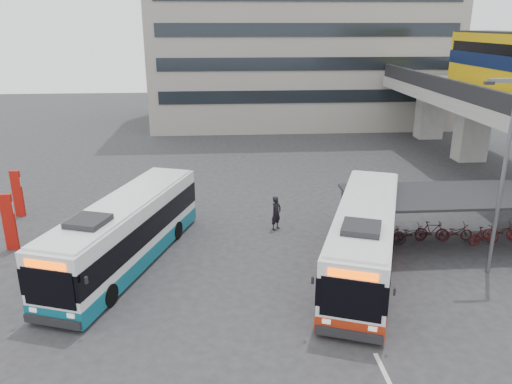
{
  "coord_description": "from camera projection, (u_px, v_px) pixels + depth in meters",
  "views": [
    {
      "loc": [
        -2.39,
        -18.57,
        10.25
      ],
      "look_at": [
        -0.62,
        5.56,
        2.0
      ],
      "focal_mm": 35.0,
      "sensor_mm": 36.0,
      "label": 1
    }
  ],
  "objects": [
    {
      "name": "sign_totem_mid",
      "position": [
        9.0,
        221.0,
        23.27
      ],
      "size": [
        0.6,
        0.21,
        2.79
      ],
      "rotation": [
        0.0,
        0.0,
        -0.06
      ],
      "color": "#AA120A",
      "rests_on": "ground"
    },
    {
      "name": "ground",
      "position": [
        280.0,
        279.0,
        21.0
      ],
      "size": [
        120.0,
        120.0,
        0.0
      ],
      "primitive_type": "plane",
      "color": "#28282B",
      "rests_on": "ground"
    },
    {
      "name": "bike_shelter",
      "position": [
        448.0,
        218.0,
        24.0
      ],
      "size": [
        10.0,
        4.0,
        2.54
      ],
      "color": "#595B60",
      "rests_on": "ground"
    },
    {
      "name": "road_markings",
      "position": [
        357.0,
        316.0,
        18.34
      ],
      "size": [
        0.15,
        7.6,
        0.01
      ],
      "color": "beige",
      "rests_on": "ground"
    },
    {
      "name": "pedestrian",
      "position": [
        276.0,
        213.0,
        25.78
      ],
      "size": [
        0.77,
        0.77,
        1.8
      ],
      "primitive_type": "imported",
      "rotation": [
        0.0,
        0.0,
        0.8
      ],
      "color": "black",
      "rests_on": "ground"
    },
    {
      "name": "sign_totem_north",
      "position": [
        17.0,
        193.0,
        27.4
      ],
      "size": [
        0.57,
        0.23,
        2.63
      ],
      "rotation": [
        0.0,
        0.0,
        -0.13
      ],
      "color": "#AA120A",
      "rests_on": "ground"
    },
    {
      "name": "lamp_post",
      "position": [
        502.0,
        167.0,
        20.1
      ],
      "size": [
        1.45,
        0.2,
        8.25
      ],
      "rotation": [
        0.0,
        0.0,
        0.02
      ],
      "color": "#595B60",
      "rests_on": "ground"
    },
    {
      "name": "bus_main",
      "position": [
        364.0,
        239.0,
        21.24
      ],
      "size": [
        6.02,
        11.04,
        3.22
      ],
      "rotation": [
        0.0,
        0.0,
        -0.36
      ],
      "color": "white",
      "rests_on": "ground"
    },
    {
      "name": "bus_teal",
      "position": [
        126.0,
        233.0,
        21.94
      ],
      "size": [
        5.66,
        10.94,
        3.18
      ],
      "rotation": [
        0.0,
        0.0,
        -0.33
      ],
      "color": "white",
      "rests_on": "ground"
    }
  ]
}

